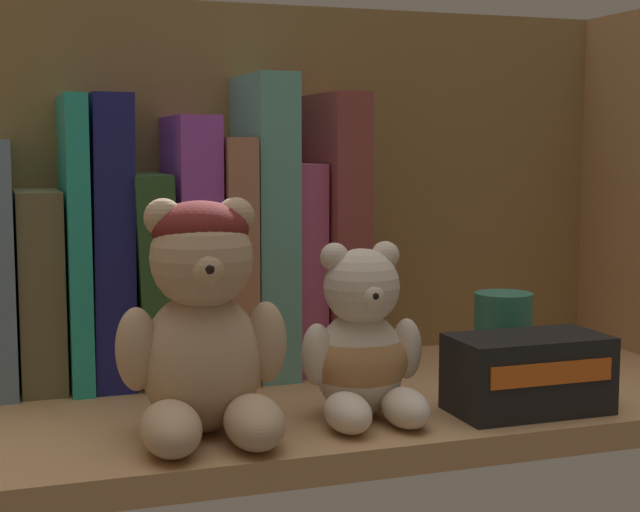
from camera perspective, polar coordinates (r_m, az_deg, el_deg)
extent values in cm
cube|color=tan|center=(74.42, -1.84, -9.12)|extent=(69.88, 27.80, 2.00)
cube|color=olive|center=(85.73, -4.76, 3.57)|extent=(72.28, 1.20, 33.36)
cube|color=brown|center=(80.22, -16.31, -1.80)|extent=(3.42, 11.07, 15.62)
cube|color=#24B2A1|center=(79.96, -14.41, 0.90)|extent=(1.70, 12.79, 23.01)
cube|color=navy|center=(80.21, -12.55, 0.99)|extent=(3.39, 12.08, 23.13)
cube|color=#2D592C|center=(80.99, -10.20, -1.13)|extent=(3.57, 13.15, 16.93)
cube|color=#A149CB|center=(81.30, -7.89, 0.58)|extent=(3.29, 13.55, 21.46)
cube|color=#B57A59|center=(82.04, -5.77, 0.06)|extent=(2.43, 14.84, 19.76)
cube|color=#61B0A7|center=(82.56, -3.69, 1.91)|extent=(3.34, 14.02, 24.88)
cube|color=#CD5990|center=(83.80, -1.62, -0.51)|extent=(2.44, 12.01, 17.61)
cube|color=#923F3F|center=(84.43, 0.31, 1.53)|extent=(3.09, 14.77, 23.43)
ellipsoid|color=tan|center=(64.97, -7.02, -6.23)|extent=(8.12, 7.45, 9.55)
sphere|color=tan|center=(63.32, -7.04, -0.12)|extent=(6.79, 6.79, 6.79)
sphere|color=tan|center=(63.25, -9.27, 2.25)|extent=(2.55, 2.55, 2.55)
sphere|color=tan|center=(63.92, -5.03, 2.36)|extent=(2.55, 2.55, 2.55)
sphere|color=tan|center=(61.00, -6.71, -0.75)|extent=(2.55, 2.55, 2.55)
sphere|color=black|center=(60.12, -6.59, -0.79)|extent=(0.89, 0.89, 0.89)
ellipsoid|color=tan|center=(61.07, -8.83, -10.08)|extent=(4.23, 6.60, 3.40)
ellipsoid|color=tan|center=(61.83, -3.92, -9.81)|extent=(4.23, 6.60, 3.40)
ellipsoid|color=tan|center=(63.79, -10.81, -5.44)|extent=(2.93, 2.93, 5.52)
ellipsoid|color=tan|center=(64.99, -3.21, -5.11)|extent=(2.93, 2.93, 5.52)
ellipsoid|color=maroon|center=(63.60, -7.13, 1.60)|extent=(6.45, 6.45, 3.74)
ellipsoid|color=beige|center=(68.48, 2.36, -6.38)|extent=(6.42, 5.89, 7.55)
sphere|color=beige|center=(67.11, 2.49, -1.82)|extent=(5.37, 5.37, 5.37)
sphere|color=beige|center=(66.60, 0.86, -0.06)|extent=(2.01, 2.01, 2.01)
sphere|color=beige|center=(67.82, 3.89, 0.04)|extent=(2.01, 2.01, 2.01)
sphere|color=beige|center=(65.38, 3.04, -2.33)|extent=(2.01, 2.01, 2.01)
sphere|color=black|center=(64.72, 3.25, -2.38)|extent=(0.70, 0.70, 0.70)
ellipsoid|color=beige|center=(65.15, 1.65, -9.27)|extent=(3.22, 5.15, 2.69)
ellipsoid|color=beige|center=(66.53, 5.08, -8.95)|extent=(3.22, 5.15, 2.69)
ellipsoid|color=beige|center=(66.91, -0.30, -5.86)|extent=(2.27, 2.27, 4.36)
ellipsoid|color=beige|center=(69.10, 5.14, -5.48)|extent=(2.27, 2.27, 4.36)
ellipsoid|color=#B27C4B|center=(68.44, 2.36, -6.23)|extent=(6.95, 6.42, 5.29)
cylinder|color=#2D7A66|center=(80.81, 10.67, -4.64)|extent=(4.78, 4.78, 7.15)
cube|color=black|center=(71.37, 12.21, -6.82)|extent=(11.21, 6.09, 5.56)
cube|color=orange|center=(68.64, 13.58, -6.79)|extent=(9.53, 0.16, 1.56)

